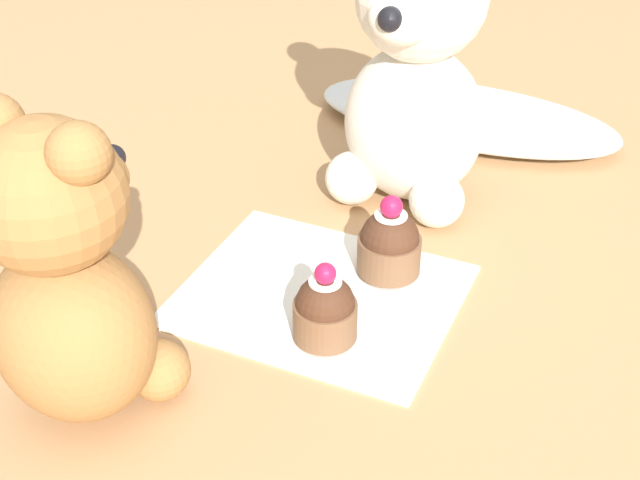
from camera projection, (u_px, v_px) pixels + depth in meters
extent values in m
plane|color=tan|center=(320.00, 296.00, 0.73)|extent=(4.00, 4.00, 0.00)
cube|color=silver|center=(320.00, 293.00, 0.73)|extent=(0.22, 0.18, 0.01)
ellipsoid|color=white|center=(466.00, 116.00, 0.97)|extent=(0.33, 0.15, 0.03)
ellipsoid|color=silver|center=(414.00, 123.00, 0.83)|extent=(0.14, 0.13, 0.15)
ellipsoid|color=silver|center=(400.00, 19.00, 0.73)|extent=(0.06, 0.05, 0.04)
sphere|color=black|center=(390.00, 19.00, 0.71)|extent=(0.02, 0.02, 0.02)
sphere|color=silver|center=(352.00, 178.00, 0.84)|extent=(0.05, 0.05, 0.05)
sphere|color=silver|center=(437.00, 200.00, 0.81)|extent=(0.05, 0.05, 0.05)
ellipsoid|color=#A3703D|center=(74.00, 332.00, 0.59)|extent=(0.13, 0.12, 0.13)
sphere|color=#A3703D|center=(46.00, 196.00, 0.53)|extent=(0.10, 0.10, 0.10)
ellipsoid|color=#A3703D|center=(94.00, 177.00, 0.56)|extent=(0.05, 0.05, 0.04)
sphere|color=black|center=(112.00, 158.00, 0.57)|extent=(0.02, 0.02, 0.02)
sphere|color=#A3703D|center=(79.00, 154.00, 0.50)|extent=(0.04, 0.04, 0.04)
sphere|color=#A3703D|center=(159.00, 370.00, 0.63)|extent=(0.04, 0.04, 0.04)
sphere|color=#A3703D|center=(82.00, 333.00, 0.66)|extent=(0.04, 0.04, 0.04)
cylinder|color=brown|center=(389.00, 254.00, 0.74)|extent=(0.05, 0.05, 0.03)
sphere|color=#472819|center=(390.00, 239.00, 0.74)|extent=(0.05, 0.05, 0.05)
cylinder|color=white|center=(391.00, 216.00, 0.72)|extent=(0.03, 0.03, 0.00)
sphere|color=#B71947|center=(391.00, 207.00, 0.72)|extent=(0.02, 0.02, 0.02)
cylinder|color=brown|center=(325.00, 320.00, 0.67)|extent=(0.05, 0.05, 0.03)
sphere|color=#472819|center=(325.00, 304.00, 0.67)|extent=(0.05, 0.05, 0.05)
cylinder|color=white|center=(325.00, 282.00, 0.65)|extent=(0.02, 0.02, 0.00)
sphere|color=#B71947|center=(325.00, 273.00, 0.65)|extent=(0.02, 0.02, 0.02)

